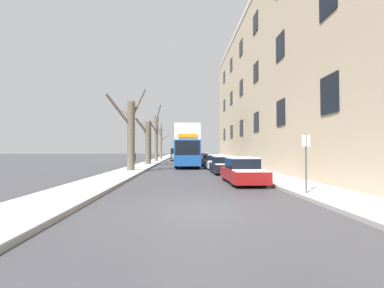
{
  "coord_description": "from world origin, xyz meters",
  "views": [
    {
      "loc": [
        -0.67,
        -7.61,
        1.74
      ],
      "look_at": [
        0.3,
        15.85,
        2.38
      ],
      "focal_mm": 24.0,
      "sensor_mm": 36.0,
      "label": 1
    }
  ],
  "objects_px": {
    "bare_tree_left_3": "(161,142)",
    "street_sign_post": "(306,161)",
    "bare_tree_left_0": "(131,133)",
    "pedestrian_left_sidewalk": "(134,159)",
    "parked_car_2": "(215,162)",
    "parked_car_4": "(204,158)",
    "bare_tree_left_2": "(156,136)",
    "parked_car_1": "(224,165)",
    "bare_tree_left_1": "(148,141)",
    "double_decker_bus": "(186,145)",
    "oncoming_van": "(177,154)",
    "parked_car_0": "(242,171)",
    "parked_car_3": "(208,160)"
  },
  "relations": [
    {
      "from": "bare_tree_left_0",
      "to": "parked_car_0",
      "type": "xyz_separation_m",
      "value": [
        7.49,
        -7.57,
        -2.61
      ]
    },
    {
      "from": "parked_car_0",
      "to": "parked_car_3",
      "type": "distance_m",
      "value": 17.34
    },
    {
      "from": "parked_car_1",
      "to": "bare_tree_left_3",
      "type": "bearing_deg",
      "value": 103.37
    },
    {
      "from": "bare_tree_left_1",
      "to": "pedestrian_left_sidewalk",
      "type": "bearing_deg",
      "value": -92.31
    },
    {
      "from": "bare_tree_left_3",
      "to": "street_sign_post",
      "type": "relative_size",
      "value": 3.25
    },
    {
      "from": "parked_car_2",
      "to": "parked_car_4",
      "type": "xyz_separation_m",
      "value": [
        0.0,
        12.15,
        0.02
      ]
    },
    {
      "from": "bare_tree_left_1",
      "to": "parked_car_0",
      "type": "height_order",
      "value": "bare_tree_left_1"
    },
    {
      "from": "bare_tree_left_0",
      "to": "parked_car_4",
      "type": "distance_m",
      "value": 17.5
    },
    {
      "from": "parked_car_2",
      "to": "bare_tree_left_0",
      "type": "bearing_deg",
      "value": -155.23
    },
    {
      "from": "bare_tree_left_1",
      "to": "parked_car_3",
      "type": "distance_m",
      "value": 7.8
    },
    {
      "from": "bare_tree_left_1",
      "to": "parked_car_4",
      "type": "height_order",
      "value": "bare_tree_left_1"
    },
    {
      "from": "parked_car_2",
      "to": "parked_car_3",
      "type": "distance_m",
      "value": 6.31
    },
    {
      "from": "double_decker_bus",
      "to": "parked_car_0",
      "type": "relative_size",
      "value": 2.47
    },
    {
      "from": "bare_tree_left_1",
      "to": "parked_car_0",
      "type": "relative_size",
      "value": 1.31
    },
    {
      "from": "bare_tree_left_1",
      "to": "double_decker_bus",
      "type": "height_order",
      "value": "bare_tree_left_1"
    },
    {
      "from": "bare_tree_left_3",
      "to": "parked_car_1",
      "type": "relative_size",
      "value": 1.91
    },
    {
      "from": "double_decker_bus",
      "to": "parked_car_1",
      "type": "distance_m",
      "value": 9.77
    },
    {
      "from": "parked_car_0",
      "to": "parked_car_1",
      "type": "bearing_deg",
      "value": 90.0
    },
    {
      "from": "double_decker_bus",
      "to": "oncoming_van",
      "type": "distance_m",
      "value": 17.68
    },
    {
      "from": "bare_tree_left_1",
      "to": "bare_tree_left_0",
      "type": "bearing_deg",
      "value": -90.3
    },
    {
      "from": "bare_tree_left_0",
      "to": "parked_car_2",
      "type": "relative_size",
      "value": 1.7
    },
    {
      "from": "oncoming_van",
      "to": "bare_tree_left_0",
      "type": "bearing_deg",
      "value": -97.61
    },
    {
      "from": "parked_car_4",
      "to": "bare_tree_left_2",
      "type": "bearing_deg",
      "value": 151.79
    },
    {
      "from": "parked_car_2",
      "to": "oncoming_van",
      "type": "relative_size",
      "value": 0.75
    },
    {
      "from": "bare_tree_left_2",
      "to": "parked_car_3",
      "type": "relative_size",
      "value": 1.96
    },
    {
      "from": "parked_car_0",
      "to": "parked_car_2",
      "type": "xyz_separation_m",
      "value": [
        -0.0,
        11.03,
        0.0
      ]
    },
    {
      "from": "parked_car_2",
      "to": "oncoming_van",
      "type": "bearing_deg",
      "value": 100.74
    },
    {
      "from": "bare_tree_left_3",
      "to": "street_sign_post",
      "type": "bearing_deg",
      "value": -78.03
    },
    {
      "from": "bare_tree_left_0",
      "to": "pedestrian_left_sidewalk",
      "type": "bearing_deg",
      "value": 95.08
    },
    {
      "from": "bare_tree_left_0",
      "to": "parked_car_4",
      "type": "height_order",
      "value": "bare_tree_left_0"
    },
    {
      "from": "bare_tree_left_2",
      "to": "pedestrian_left_sidewalk",
      "type": "bearing_deg",
      "value": -91.52
    },
    {
      "from": "bare_tree_left_0",
      "to": "bare_tree_left_1",
      "type": "height_order",
      "value": "bare_tree_left_0"
    },
    {
      "from": "parked_car_4",
      "to": "oncoming_van",
      "type": "bearing_deg",
      "value": 113.27
    },
    {
      "from": "bare_tree_left_2",
      "to": "parked_car_0",
      "type": "distance_m",
      "value": 28.25
    },
    {
      "from": "bare_tree_left_1",
      "to": "street_sign_post",
      "type": "bearing_deg",
      "value": -68.2
    },
    {
      "from": "parked_car_1",
      "to": "oncoming_van",
      "type": "distance_m",
      "value": 27.1
    },
    {
      "from": "parked_car_2",
      "to": "oncoming_van",
      "type": "distance_m",
      "value": 22.13
    },
    {
      "from": "parked_car_0",
      "to": "parked_car_2",
      "type": "bearing_deg",
      "value": 90.0
    },
    {
      "from": "bare_tree_left_0",
      "to": "double_decker_bus",
      "type": "distance_m",
      "value": 9.0
    },
    {
      "from": "parked_car_4",
      "to": "pedestrian_left_sidewalk",
      "type": "relative_size",
      "value": 2.39
    },
    {
      "from": "bare_tree_left_1",
      "to": "bare_tree_left_3",
      "type": "distance_m",
      "value": 18.84
    },
    {
      "from": "parked_car_3",
      "to": "oncoming_van",
      "type": "xyz_separation_m",
      "value": [
        -4.12,
        15.42,
        0.62
      ]
    },
    {
      "from": "bare_tree_left_3",
      "to": "oncoming_van",
      "type": "bearing_deg",
      "value": -50.48
    },
    {
      "from": "bare_tree_left_0",
      "to": "bare_tree_left_3",
      "type": "distance_m",
      "value": 29.01
    },
    {
      "from": "bare_tree_left_3",
      "to": "street_sign_post",
      "type": "height_order",
      "value": "bare_tree_left_3"
    },
    {
      "from": "bare_tree_left_2",
      "to": "parked_car_1",
      "type": "xyz_separation_m",
      "value": [
        7.29,
        -21.11,
        -3.47
      ]
    },
    {
      "from": "double_decker_bus",
      "to": "parked_car_3",
      "type": "distance_m",
      "value": 3.95
    },
    {
      "from": "bare_tree_left_2",
      "to": "parked_car_0",
      "type": "bearing_deg",
      "value": -74.94
    },
    {
      "from": "bare_tree_left_1",
      "to": "double_decker_bus",
      "type": "xyz_separation_m",
      "value": [
        4.7,
        -2.58,
        -0.48
      ]
    },
    {
      "from": "parked_car_2",
      "to": "parked_car_3",
      "type": "xyz_separation_m",
      "value": [
        0.0,
        6.31,
        -0.03
      ]
    }
  ]
}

